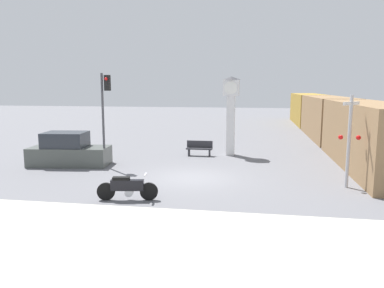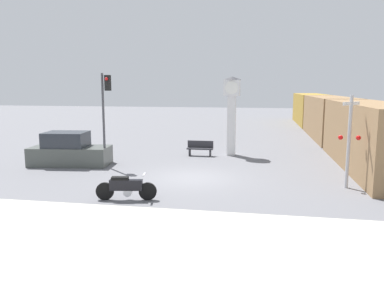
{
  "view_description": "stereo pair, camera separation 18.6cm",
  "coord_description": "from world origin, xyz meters",
  "px_view_note": "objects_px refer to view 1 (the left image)",
  "views": [
    {
      "loc": [
        2.83,
        -16.76,
        4.21
      ],
      "look_at": [
        -0.22,
        1.36,
        1.4
      ],
      "focal_mm": 35.0,
      "sensor_mm": 36.0,
      "label": 1
    },
    {
      "loc": [
        3.01,
        -16.73,
        4.21
      ],
      "look_at": [
        -0.22,
        1.36,
        1.4
      ],
      "focal_mm": 35.0,
      "sensor_mm": 36.0,
      "label": 2
    }
  ],
  "objects_px": {
    "motorcycle": "(127,188)",
    "clock_tower": "(231,104)",
    "freight_train": "(327,117)",
    "bench": "(199,148)",
    "parked_car": "(69,151)",
    "railroad_crossing_signal": "(349,138)",
    "traffic_light": "(105,104)"
  },
  "relations": [
    {
      "from": "clock_tower",
      "to": "railroad_crossing_signal",
      "type": "height_order",
      "value": "clock_tower"
    },
    {
      "from": "railroad_crossing_signal",
      "to": "clock_tower",
      "type": "bearing_deg",
      "value": 128.14
    },
    {
      "from": "motorcycle",
      "to": "railroad_crossing_signal",
      "type": "height_order",
      "value": "railroad_crossing_signal"
    },
    {
      "from": "motorcycle",
      "to": "railroad_crossing_signal",
      "type": "xyz_separation_m",
      "value": [
        8.53,
        3.28,
        1.64
      ]
    },
    {
      "from": "motorcycle",
      "to": "railroad_crossing_signal",
      "type": "bearing_deg",
      "value": 11.33
    },
    {
      "from": "traffic_light",
      "to": "railroad_crossing_signal",
      "type": "relative_size",
      "value": 1.26
    },
    {
      "from": "traffic_light",
      "to": "clock_tower",
      "type": "bearing_deg",
      "value": 36.44
    },
    {
      "from": "railroad_crossing_signal",
      "to": "freight_train",
      "type": "bearing_deg",
      "value": 82.89
    },
    {
      "from": "freight_train",
      "to": "traffic_light",
      "type": "bearing_deg",
      "value": -134.1
    },
    {
      "from": "motorcycle",
      "to": "clock_tower",
      "type": "bearing_deg",
      "value": 62.81
    },
    {
      "from": "traffic_light",
      "to": "bench",
      "type": "distance_m",
      "value": 6.58
    },
    {
      "from": "freight_train",
      "to": "parked_car",
      "type": "xyz_separation_m",
      "value": [
        -15.82,
        -13.97,
        -0.95
      ]
    },
    {
      "from": "clock_tower",
      "to": "parked_car",
      "type": "bearing_deg",
      "value": -151.81
    },
    {
      "from": "clock_tower",
      "to": "freight_train",
      "type": "height_order",
      "value": "clock_tower"
    },
    {
      "from": "clock_tower",
      "to": "bench",
      "type": "distance_m",
      "value": 3.33
    },
    {
      "from": "bench",
      "to": "freight_train",
      "type": "bearing_deg",
      "value": 47.38
    },
    {
      "from": "freight_train",
      "to": "railroad_crossing_signal",
      "type": "distance_m",
      "value": 16.4
    },
    {
      "from": "traffic_light",
      "to": "motorcycle",
      "type": "bearing_deg",
      "value": -60.98
    },
    {
      "from": "freight_train",
      "to": "parked_car",
      "type": "relative_size",
      "value": 8.11
    },
    {
      "from": "parked_car",
      "to": "railroad_crossing_signal",
      "type": "bearing_deg",
      "value": -15.94
    },
    {
      "from": "freight_train",
      "to": "bench",
      "type": "height_order",
      "value": "freight_train"
    },
    {
      "from": "railroad_crossing_signal",
      "to": "bench",
      "type": "distance_m",
      "value": 9.67
    },
    {
      "from": "motorcycle",
      "to": "parked_car",
      "type": "xyz_separation_m",
      "value": [
        -5.26,
        5.58,
        0.27
      ]
    },
    {
      "from": "clock_tower",
      "to": "traffic_light",
      "type": "height_order",
      "value": "traffic_light"
    },
    {
      "from": "clock_tower",
      "to": "freight_train",
      "type": "bearing_deg",
      "value": 51.99
    },
    {
      "from": "bench",
      "to": "traffic_light",
      "type": "bearing_deg",
      "value": -137.51
    },
    {
      "from": "motorcycle",
      "to": "clock_tower",
      "type": "xyz_separation_m",
      "value": [
        3.18,
        10.1,
        2.71
      ]
    },
    {
      "from": "bench",
      "to": "parked_car",
      "type": "relative_size",
      "value": 0.37
    },
    {
      "from": "motorcycle",
      "to": "freight_train",
      "type": "relative_size",
      "value": 0.06
    },
    {
      "from": "traffic_light",
      "to": "bench",
      "type": "relative_size",
      "value": 3.07
    },
    {
      "from": "motorcycle",
      "to": "clock_tower",
      "type": "distance_m",
      "value": 10.93
    },
    {
      "from": "clock_tower",
      "to": "railroad_crossing_signal",
      "type": "bearing_deg",
      "value": -51.86
    }
  ]
}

